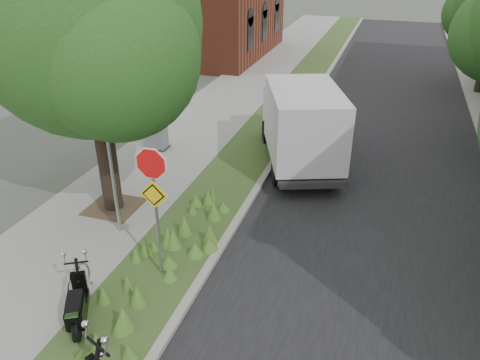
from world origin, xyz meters
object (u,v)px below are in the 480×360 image
object	(u,v)px
sign_assembly	(153,187)
box_truck	(301,122)
scooter_near	(77,310)
utility_cabinet	(155,133)

from	to	relation	value
sign_assembly	box_truck	world-z (taller)	sign_assembly
sign_assembly	scooter_near	size ratio (longest dim) A/B	2.23
utility_cabinet	scooter_near	bearing A→B (deg)	-72.72
scooter_near	box_truck	world-z (taller)	box_truck
sign_assembly	box_truck	size ratio (longest dim) A/B	0.58
box_truck	utility_cabinet	size ratio (longest dim) A/B	4.78
scooter_near	box_truck	bearing A→B (deg)	73.89
scooter_near	utility_cabinet	bearing A→B (deg)	107.28
sign_assembly	utility_cabinet	xyz separation A→B (m)	(-3.38, 6.33, -1.65)
utility_cabinet	box_truck	bearing A→B (deg)	5.56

